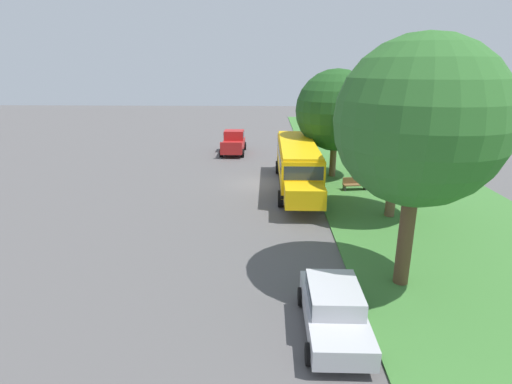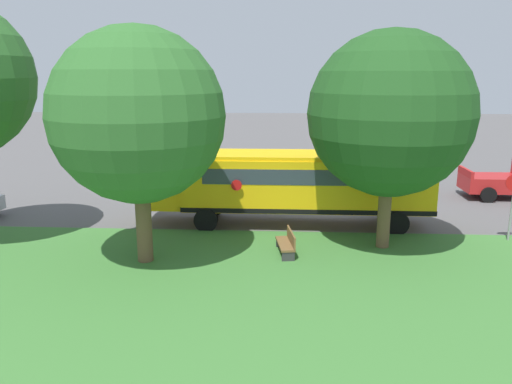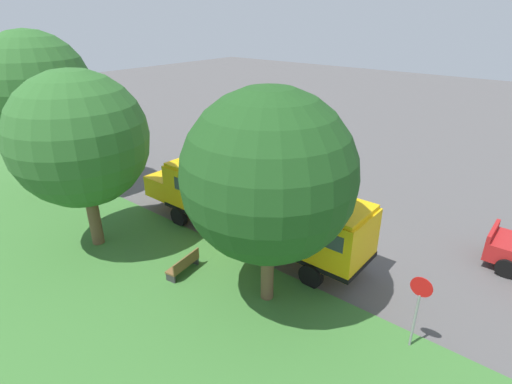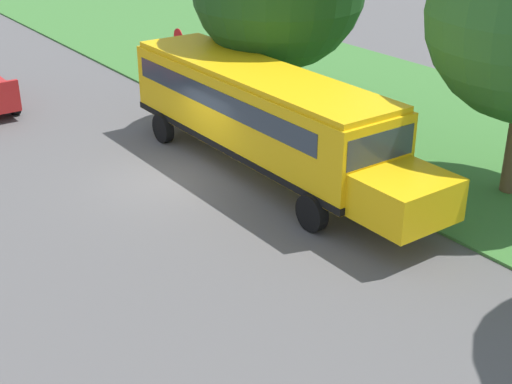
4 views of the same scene
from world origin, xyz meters
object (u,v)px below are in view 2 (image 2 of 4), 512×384
at_px(oak_tree_roadside_mid, 133,118).
at_px(park_bench, 287,243).
at_px(oak_tree_beside_bus, 393,112).
at_px(school_bus, 299,182).

distance_m(oak_tree_roadside_mid, park_bench, 6.94).
bearing_deg(oak_tree_roadside_mid, park_bench, -77.52).
bearing_deg(park_bench, oak_tree_beside_bus, -75.87).
height_order(oak_tree_roadside_mid, park_bench, oak_tree_roadside_mid).
relative_size(oak_tree_roadside_mid, park_bench, 4.85).
xyz_separation_m(school_bus, oak_tree_roadside_mid, (-5.03, 5.61, 3.15)).
bearing_deg(school_bus, oak_tree_roadside_mid, 131.89).
height_order(oak_tree_beside_bus, park_bench, oak_tree_beside_bus).
bearing_deg(school_bus, oak_tree_beside_bus, -133.07).
relative_size(school_bus, park_bench, 7.50).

